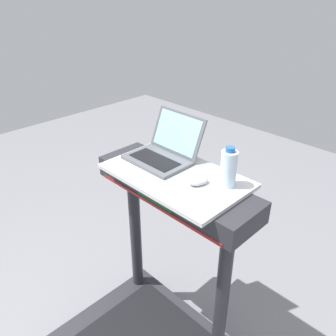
# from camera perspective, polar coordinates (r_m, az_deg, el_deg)

# --- Properties ---
(desk_board) EXTENTS (0.70, 0.43, 0.02)m
(desk_board) POSITION_cam_1_polar(r_m,az_deg,el_deg) (1.69, 1.21, -1.22)
(desk_board) COLOR silver
(desk_board) RESTS_ON treadmill_base
(laptop) EXTENTS (0.33, 0.31, 0.22)m
(laptop) POSITION_cam_1_polar(r_m,az_deg,el_deg) (1.80, -0.73, 2.84)
(laptop) COLOR #515459
(laptop) RESTS_ON desk_board
(computer_mouse) EXTENTS (0.09, 0.11, 0.03)m
(computer_mouse) POSITION_cam_1_polar(r_m,az_deg,el_deg) (1.59, 5.07, -2.14)
(computer_mouse) COLOR #B2B2B7
(computer_mouse) RESTS_ON desk_board
(water_bottle) EXTENTS (0.08, 0.08, 0.19)m
(water_bottle) POSITION_cam_1_polar(r_m,az_deg,el_deg) (1.57, 9.97, -0.03)
(water_bottle) COLOR silver
(water_bottle) RESTS_ON desk_board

